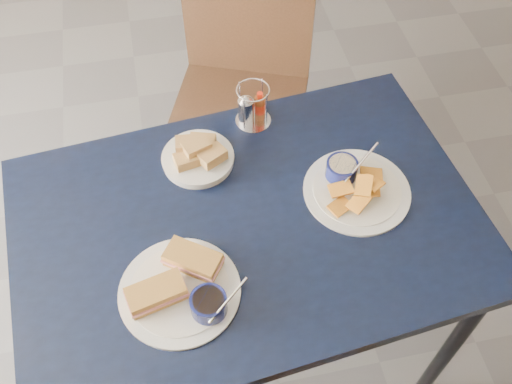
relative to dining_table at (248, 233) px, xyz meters
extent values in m
plane|color=#55555A|center=(0.06, 0.10, -0.69)|extent=(6.00, 6.00, 0.00)
cube|color=black|center=(0.00, 0.00, 0.04)|extent=(1.34, 0.97, 0.04)
cylinder|color=black|center=(0.55, -0.34, -0.33)|extent=(0.04, 0.04, 0.71)
cylinder|color=black|center=(-0.55, 0.34, -0.33)|extent=(0.04, 0.04, 0.71)
cylinder|color=black|center=(0.55, 0.34, -0.33)|extent=(0.04, 0.04, 0.71)
cube|color=black|center=(0.10, 0.68, -0.20)|extent=(0.61, 0.60, 0.05)
cylinder|color=black|center=(-0.10, 0.50, -0.45)|extent=(0.04, 0.04, 0.47)
cylinder|color=black|center=(0.29, 0.50, -0.45)|extent=(0.04, 0.04, 0.47)
cylinder|color=black|center=(-0.10, 0.87, -0.45)|extent=(0.04, 0.04, 0.47)
cylinder|color=black|center=(0.29, 0.87, -0.45)|extent=(0.04, 0.04, 0.47)
cube|color=black|center=(0.10, 0.89, 0.08)|extent=(0.46, 0.22, 0.50)
cylinder|color=white|center=(-0.21, -0.17, 0.07)|extent=(0.31, 0.31, 0.01)
cylinder|color=white|center=(-0.21, -0.17, 0.07)|extent=(0.25, 0.25, 0.00)
cube|color=#B58541|center=(-0.26, -0.18, 0.10)|extent=(0.15, 0.10, 0.04)
cube|color=#D07F80|center=(-0.26, -0.18, 0.09)|extent=(0.16, 0.11, 0.01)
cube|color=#B58541|center=(-0.16, -0.11, 0.10)|extent=(0.15, 0.14, 0.04)
cube|color=#D07F80|center=(-0.16, -0.11, 0.09)|extent=(0.16, 0.15, 0.01)
cylinder|color=#0A0E38|center=(-0.14, -0.24, 0.10)|extent=(0.09, 0.09, 0.05)
cylinder|color=black|center=(-0.14, -0.24, 0.12)|extent=(0.08, 0.08, 0.01)
cylinder|color=silver|center=(-0.10, -0.26, 0.14)|extent=(0.11, 0.07, 0.08)
cylinder|color=white|center=(0.32, 0.03, 0.07)|extent=(0.30, 0.30, 0.01)
cylinder|color=white|center=(0.32, 0.03, 0.07)|extent=(0.25, 0.25, 0.00)
cube|color=orange|center=(0.25, -0.02, 0.08)|extent=(0.08, 0.07, 0.02)
cube|color=orange|center=(0.37, 0.06, 0.08)|extent=(0.07, 0.06, 0.03)
cube|color=orange|center=(0.30, -0.02, 0.09)|extent=(0.08, 0.07, 0.02)
cube|color=orange|center=(0.34, 0.01, 0.09)|extent=(0.08, 0.06, 0.02)
cube|color=orange|center=(0.27, 0.03, 0.10)|extent=(0.07, 0.05, 0.01)
cube|color=orange|center=(0.35, 0.03, 0.10)|extent=(0.07, 0.08, 0.02)
cube|color=orange|center=(0.33, 0.02, 0.10)|extent=(0.07, 0.08, 0.03)
cylinder|color=#0A0E38|center=(0.29, 0.09, 0.10)|extent=(0.09, 0.09, 0.05)
cylinder|color=beige|center=(0.29, 0.09, 0.12)|extent=(0.08, 0.08, 0.01)
cylinder|color=silver|center=(0.33, 0.07, 0.14)|extent=(0.11, 0.07, 0.08)
cylinder|color=white|center=(-0.10, 0.23, 0.07)|extent=(0.21, 0.21, 0.02)
cylinder|color=white|center=(-0.10, 0.23, 0.08)|extent=(0.17, 0.17, 0.00)
cube|color=tan|center=(-0.13, 0.21, 0.10)|extent=(0.08, 0.06, 0.03)
cube|color=tan|center=(-0.08, 0.26, 0.11)|extent=(0.09, 0.07, 0.03)
cube|color=tan|center=(-0.06, 0.20, 0.11)|extent=(0.09, 0.08, 0.03)
cube|color=tan|center=(-0.12, 0.25, 0.12)|extent=(0.08, 0.06, 0.03)
cube|color=tan|center=(-0.10, 0.23, 0.13)|extent=(0.09, 0.07, 0.03)
cylinder|color=silver|center=(0.09, 0.36, 0.07)|extent=(0.11, 0.11, 0.01)
cylinder|color=silver|center=(0.12, 0.39, 0.13)|extent=(0.01, 0.01, 0.13)
cylinder|color=silver|center=(0.05, 0.39, 0.13)|extent=(0.01, 0.01, 0.13)
cylinder|color=silver|center=(0.05, 0.33, 0.13)|extent=(0.01, 0.01, 0.13)
cylinder|color=silver|center=(0.12, 0.33, 0.13)|extent=(0.01, 0.01, 0.13)
torus|color=silver|center=(0.09, 0.36, 0.19)|extent=(0.10, 0.10, 0.00)
cylinder|color=silver|center=(0.07, 0.36, 0.11)|extent=(0.05, 0.05, 0.08)
cone|color=silver|center=(0.07, 0.36, 0.17)|extent=(0.04, 0.04, 0.02)
cylinder|color=brown|center=(0.11, 0.37, 0.11)|extent=(0.03, 0.03, 0.08)
cylinder|color=#A21C09|center=(0.11, 0.37, 0.11)|extent=(0.03, 0.03, 0.03)
cylinder|color=#A21C09|center=(0.11, 0.37, 0.16)|extent=(0.02, 0.02, 0.02)
camera|label=1|loc=(-0.15, -0.84, 1.35)|focal=40.00mm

